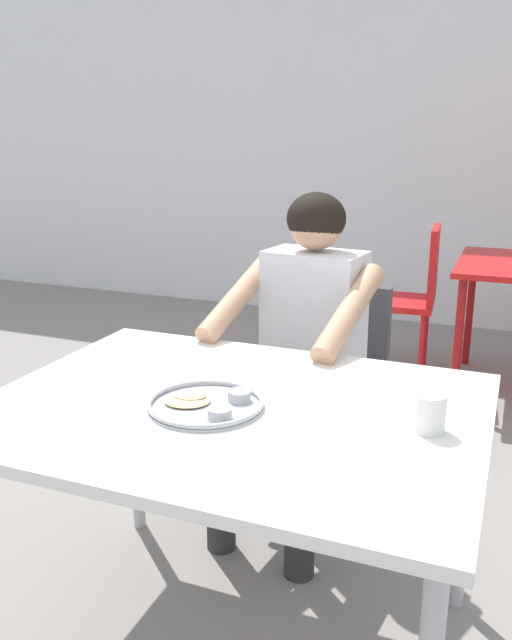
{
  "coord_description": "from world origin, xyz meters",
  "views": [
    {
      "loc": [
        0.66,
        -1.46,
        1.4
      ],
      "look_at": [
        -0.01,
        0.2,
        0.89
      ],
      "focal_mm": 37.16,
      "sensor_mm": 36.0,
      "label": 1
    }
  ],
  "objects_px": {
    "table_foreground": "(233,427)",
    "thali_tray": "(207,403)",
    "diner_foreground": "(302,334)",
    "chair_foreground": "(325,375)",
    "chair_red_left": "(412,292)",
    "drinking_cup": "(429,411)"
  },
  "relations": [
    {
      "from": "table_foreground",
      "to": "chair_foreground",
      "type": "height_order",
      "value": "chair_foreground"
    },
    {
      "from": "thali_tray",
      "to": "chair_red_left",
      "type": "distance_m",
      "value": 2.4
    },
    {
      "from": "table_foreground",
      "to": "thali_tray",
      "type": "height_order",
      "value": "thali_tray"
    },
    {
      "from": "table_foreground",
      "to": "chair_red_left",
      "type": "xyz_separation_m",
      "value": [
        0.09,
        2.34,
        -0.16
      ]
    },
    {
      "from": "drinking_cup",
      "to": "chair_foreground",
      "type": "relative_size",
      "value": 0.11
    },
    {
      "from": "drinking_cup",
      "to": "chair_red_left",
      "type": "xyz_separation_m",
      "value": [
        -0.39,
        2.32,
        -0.27
      ]
    },
    {
      "from": "table_foreground",
      "to": "chair_red_left",
      "type": "relative_size",
      "value": 1.39
    },
    {
      "from": "diner_foreground",
      "to": "chair_red_left",
      "type": "height_order",
      "value": "diner_foreground"
    },
    {
      "from": "diner_foreground",
      "to": "chair_foreground",
      "type": "bearing_deg",
      "value": 84.11
    },
    {
      "from": "thali_tray",
      "to": "chair_red_left",
      "type": "bearing_deg",
      "value": 86.72
    },
    {
      "from": "thali_tray",
      "to": "diner_foreground",
      "type": "distance_m",
      "value": 0.73
    },
    {
      "from": "table_foreground",
      "to": "drinking_cup",
      "type": "distance_m",
      "value": 0.49
    },
    {
      "from": "chair_foreground",
      "to": "chair_red_left",
      "type": "relative_size",
      "value": 0.94
    },
    {
      "from": "table_foreground",
      "to": "drinking_cup",
      "type": "xyz_separation_m",
      "value": [
        0.48,
        0.02,
        0.11
      ]
    },
    {
      "from": "table_foreground",
      "to": "thali_tray",
      "type": "bearing_deg",
      "value": -136.13
    },
    {
      "from": "chair_foreground",
      "to": "table_foreground",
      "type": "bearing_deg",
      "value": -89.06
    },
    {
      "from": "thali_tray",
      "to": "diner_foreground",
      "type": "height_order",
      "value": "diner_foreground"
    },
    {
      "from": "table_foreground",
      "to": "thali_tray",
      "type": "relative_size",
      "value": 4.25
    },
    {
      "from": "drinking_cup",
      "to": "chair_foreground",
      "type": "height_order",
      "value": "chair_foreground"
    },
    {
      "from": "table_foreground",
      "to": "chair_red_left",
      "type": "height_order",
      "value": "chair_red_left"
    },
    {
      "from": "diner_foreground",
      "to": "table_foreground",
      "type": "bearing_deg",
      "value": -86.85
    },
    {
      "from": "thali_tray",
      "to": "chair_foreground",
      "type": "xyz_separation_m",
      "value": [
        0.03,
        0.96,
        -0.25
      ]
    }
  ]
}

